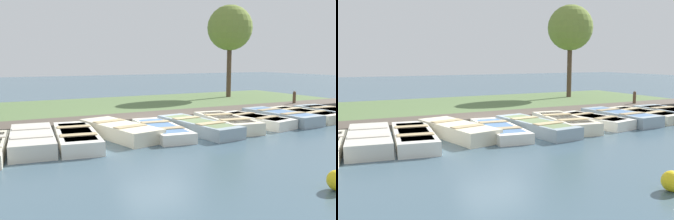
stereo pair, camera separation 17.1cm
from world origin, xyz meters
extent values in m
plane|color=#425B6B|center=(0.00, 0.00, 0.00)|extent=(80.00, 80.00, 0.00)
cube|color=#567042|center=(-5.00, 0.00, 0.08)|extent=(8.00, 24.00, 0.16)
cube|color=#51473D|center=(-1.50, 0.00, 0.11)|extent=(1.56, 23.82, 0.23)
cube|color=beige|center=(1.11, -4.19, 0.20)|extent=(3.25, 1.42, 0.40)
cube|color=#994C33|center=(1.11, -4.19, 0.38)|extent=(2.66, 1.13, 0.03)
cube|color=beige|center=(1.71, -4.26, 0.41)|extent=(0.42, 1.02, 0.03)
cube|color=beige|center=(0.52, -4.12, 0.41)|extent=(0.42, 1.02, 0.03)
cube|color=silver|center=(1.23, -3.04, 0.18)|extent=(3.38, 1.43, 0.36)
cube|color=teal|center=(1.23, -3.04, 0.35)|extent=(2.77, 1.13, 0.03)
cube|color=tan|center=(1.85, -3.12, 0.38)|extent=(0.44, 0.97, 0.03)
cube|color=tan|center=(0.61, -2.97, 0.38)|extent=(0.44, 0.97, 0.03)
cube|color=beige|center=(0.94, -1.68, 0.20)|extent=(3.26, 1.71, 0.40)
cube|color=beige|center=(0.94, -1.68, 0.39)|extent=(2.66, 1.36, 0.03)
cube|color=tan|center=(1.51, -1.55, 0.42)|extent=(0.51, 1.03, 0.03)
cube|color=tan|center=(0.36, -1.80, 0.42)|extent=(0.51, 1.03, 0.03)
cube|color=silver|center=(1.21, -0.41, 0.15)|extent=(3.19, 1.35, 0.30)
cube|color=#4C709E|center=(1.21, -0.41, 0.29)|extent=(2.61, 1.06, 0.02)
cube|color=tan|center=(1.79, -0.47, 0.32)|extent=(0.41, 0.96, 0.03)
cube|color=tan|center=(0.62, -0.35, 0.32)|extent=(0.41, 0.96, 0.03)
cube|color=#8C9EA8|center=(1.36, 0.82, 0.19)|extent=(3.38, 1.36, 0.37)
cube|color=#6B7F51|center=(1.36, 0.82, 0.36)|extent=(2.77, 1.07, 0.03)
cube|color=tan|center=(1.98, 0.88, 0.39)|extent=(0.42, 0.97, 0.03)
cube|color=tan|center=(0.73, 0.75, 0.39)|extent=(0.42, 0.97, 0.03)
cube|color=beige|center=(1.19, 2.04, 0.19)|extent=(3.12, 1.48, 0.38)
cube|color=#994C33|center=(1.19, 2.04, 0.37)|extent=(2.55, 1.17, 0.03)
cube|color=tan|center=(1.76, 1.97, 0.40)|extent=(0.43, 1.05, 0.03)
cube|color=tan|center=(0.63, 2.12, 0.40)|extent=(0.43, 1.05, 0.03)
cube|color=silver|center=(1.16, 3.30, 0.17)|extent=(2.93, 1.57, 0.33)
cube|color=#994C33|center=(1.16, 3.30, 0.32)|extent=(2.39, 1.25, 0.03)
cube|color=tan|center=(1.68, 3.41, 0.35)|extent=(0.46, 1.00, 0.03)
cube|color=tan|center=(0.65, 3.20, 0.35)|extent=(0.46, 1.00, 0.03)
cube|color=#8C9EA8|center=(1.09, 4.59, 0.20)|extent=(3.10, 1.29, 0.40)
cube|color=#4C709E|center=(1.09, 4.59, 0.38)|extent=(2.54, 1.02, 0.03)
cube|color=tan|center=(1.67, 4.63, 0.41)|extent=(0.37, 1.03, 0.03)
cube|color=tan|center=(0.51, 4.55, 0.41)|extent=(0.37, 1.03, 0.03)
cube|color=beige|center=(1.00, 5.80, 0.17)|extent=(3.00, 1.56, 0.34)
cube|color=beige|center=(1.00, 5.80, 0.33)|extent=(2.45, 1.24, 0.03)
cube|color=tan|center=(1.54, 5.89, 0.36)|extent=(0.44, 1.08, 0.03)
cube|color=tan|center=(0.47, 5.72, 0.36)|extent=(0.44, 1.08, 0.03)
cube|color=#8C9EA8|center=(1.57, 7.00, 0.19)|extent=(3.51, 1.44, 0.38)
cube|color=#6B7F51|center=(1.57, 7.00, 0.37)|extent=(2.87, 1.13, 0.03)
cube|color=tan|center=(0.92, 7.04, 0.39)|extent=(0.42, 1.13, 0.03)
cylinder|color=brown|center=(-1.63, 8.04, 0.36)|extent=(0.15, 0.15, 0.72)
sphere|color=brown|center=(-1.63, 8.04, 0.74)|extent=(0.13, 0.13, 0.13)
cylinder|color=#4C3828|center=(-6.12, 7.49, 1.68)|extent=(0.26, 0.26, 3.36)
sphere|color=olive|center=(-6.12, 7.49, 4.06)|extent=(2.54, 2.54, 2.54)
camera|label=1|loc=(11.39, -5.41, 2.34)|focal=40.00mm
camera|label=2|loc=(11.47, -5.25, 2.34)|focal=40.00mm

